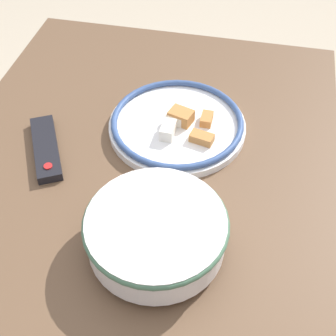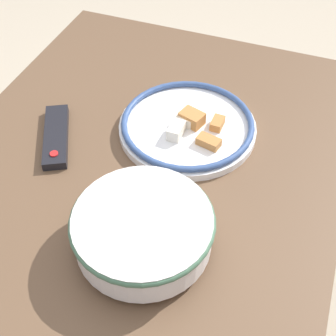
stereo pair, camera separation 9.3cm
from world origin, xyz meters
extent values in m
cube|color=brown|center=(0.00, 0.00, 0.72)|extent=(1.25, 0.84, 0.04)
cylinder|color=brown|center=(0.55, -0.35, 0.35)|extent=(0.06, 0.06, 0.70)
cylinder|color=brown|center=(0.55, 0.35, 0.35)|extent=(0.06, 0.06, 0.70)
cylinder|color=silver|center=(-0.11, -0.09, 0.75)|extent=(0.11, 0.11, 0.02)
cylinder|color=silver|center=(-0.11, -0.09, 0.79)|extent=(0.25, 0.25, 0.07)
cylinder|color=#C67A33|center=(-0.11, -0.09, 0.79)|extent=(0.22, 0.22, 0.06)
torus|color=#42664C|center=(-0.11, -0.09, 0.82)|extent=(0.25, 0.25, 0.01)
cylinder|color=white|center=(0.22, -0.06, 0.75)|extent=(0.31, 0.31, 0.02)
torus|color=#334C7F|center=(0.22, -0.06, 0.77)|extent=(0.30, 0.30, 0.01)
cube|color=silver|center=(0.21, -0.05, 0.77)|extent=(0.03, 0.04, 0.02)
cube|color=#B2753D|center=(0.23, -0.07, 0.77)|extent=(0.05, 0.06, 0.03)
cube|color=#B2753D|center=(0.17, -0.12, 0.77)|extent=(0.04, 0.06, 0.02)
cube|color=#B2753D|center=(0.24, -0.12, 0.77)|extent=(0.04, 0.03, 0.02)
cube|color=silver|center=(0.18, -0.05, 0.77)|extent=(0.05, 0.03, 0.03)
cube|color=black|center=(0.09, 0.21, 0.75)|extent=(0.19, 0.13, 0.02)
cylinder|color=red|center=(0.03, 0.18, 0.76)|extent=(0.02, 0.02, 0.00)
camera|label=1|loc=(-0.57, -0.20, 1.47)|focal=50.00mm
camera|label=2|loc=(-0.54, -0.29, 1.47)|focal=50.00mm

